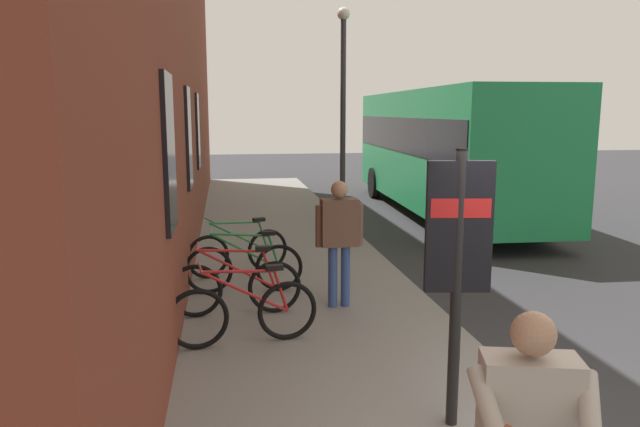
% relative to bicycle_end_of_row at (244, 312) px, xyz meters
% --- Properties ---
extents(ground, '(60.00, 60.00, 0.00)m').
position_rel_bicycle_end_of_row_xyz_m(ground, '(3.55, -3.74, -0.51)').
color(ground, '#2D2D30').
extents(sidewalk_pavement, '(24.00, 3.50, 0.12)m').
position_rel_bicycle_end_of_row_xyz_m(sidewalk_pavement, '(5.55, -0.99, -0.45)').
color(sidewalk_pavement, gray).
rests_on(sidewalk_pavement, ground).
extents(station_facade, '(22.00, 0.65, 9.69)m').
position_rel_bicycle_end_of_row_xyz_m(station_facade, '(6.54, 1.06, 4.33)').
color(station_facade, brown).
rests_on(station_facade, ground).
extents(bicycle_end_of_row, '(0.48, 1.76, 0.97)m').
position_rel_bicycle_end_of_row_xyz_m(bicycle_end_of_row, '(0.00, 0.00, 0.00)').
color(bicycle_end_of_row, black).
rests_on(bicycle_end_of_row, sidewalk_pavement).
extents(bicycle_by_door, '(0.48, 1.77, 0.97)m').
position_rel_bicycle_end_of_row_xyz_m(bicycle_by_door, '(1.05, 0.07, 0.00)').
color(bicycle_by_door, black).
rests_on(bicycle_by_door, sidewalk_pavement).
extents(bicycle_nearest_sign, '(0.48, 1.77, 0.97)m').
position_rel_bicycle_end_of_row_xyz_m(bicycle_nearest_sign, '(2.06, -0.08, 0.00)').
color(bicycle_nearest_sign, black).
rests_on(bicycle_nearest_sign, sidewalk_pavement).
extents(bicycle_leaning_wall, '(0.69, 1.70, 0.97)m').
position_rel_bicycle_end_of_row_xyz_m(bicycle_leaning_wall, '(3.09, -0.02, 0.00)').
color(bicycle_leaning_wall, black).
rests_on(bicycle_leaning_wall, sidewalk_pavement).
extents(transit_info_sign, '(0.16, 0.56, 2.40)m').
position_rel_bicycle_end_of_row_xyz_m(transit_info_sign, '(-2.09, -1.72, 1.21)').
color(transit_info_sign, black).
rests_on(transit_info_sign, sidewalk_pavement).
extents(city_bus, '(10.60, 2.98, 3.35)m').
position_rel_bicycle_end_of_row_xyz_m(city_bus, '(8.88, -5.74, 1.41)').
color(city_bus, '#1E8C4C').
rests_on(city_bus, ground).
extents(pedestrian_near_bus, '(0.26, 0.67, 1.77)m').
position_rel_bicycle_end_of_row_xyz_m(pedestrian_near_bus, '(1.19, -1.36, 0.69)').
color(pedestrian_near_bus, '#334C8C').
rests_on(pedestrian_near_bus, sidewalk_pavement).
extents(street_lamp, '(0.28, 0.28, 4.92)m').
position_rel_bicycle_end_of_row_xyz_m(street_lamp, '(6.42, -2.44, 2.54)').
color(street_lamp, '#333338').
rests_on(street_lamp, sidewalk_pavement).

